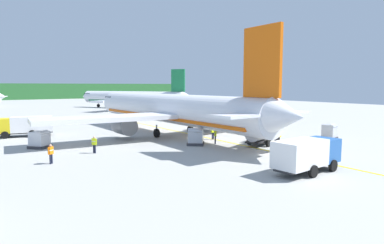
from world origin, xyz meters
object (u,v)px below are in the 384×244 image
(crew_supervisor, at_px, (215,135))
(service_truck_baggage, at_px, (24,125))
(cargo_container_near, at_px, (40,140))
(cargo_container_far, at_px, (330,132))
(crew_loader_right, at_px, (51,152))
(service_truck_catering, at_px, (307,153))
(crew_marshaller, at_px, (94,143))
(airliner_mid_apron, at_px, (133,98))
(crew_loader_left, at_px, (213,131))
(service_truck_fuel, at_px, (263,132))
(airliner_foreground, at_px, (170,109))
(cargo_container_mid, at_px, (196,137))

(crew_supervisor, bearing_deg, service_truck_baggage, 132.80)
(cargo_container_near, relative_size, cargo_container_far, 1.28)
(crew_loader_right, distance_m, crew_supervisor, 17.27)
(service_truck_catering, relative_size, crew_marshaller, 3.75)
(airliner_mid_apron, height_order, crew_loader_right, airliner_mid_apron)
(crew_loader_left, bearing_deg, service_truck_fuel, -66.72)
(airliner_foreground, distance_m, crew_loader_left, 7.01)
(service_truck_fuel, height_order, cargo_container_mid, service_truck_fuel)
(crew_loader_left, relative_size, crew_loader_right, 1.03)
(service_truck_baggage, height_order, service_truck_catering, service_truck_baggage)
(service_truck_fuel, xyz_separation_m, crew_supervisor, (-4.25, 3.17, -0.34))
(cargo_container_far, distance_m, crew_marshaller, 27.47)
(airliner_mid_apron, distance_m, service_truck_fuel, 63.12)
(airliner_mid_apron, relative_size, service_truck_baggage, 4.94)
(cargo_container_near, bearing_deg, service_truck_fuel, -28.85)
(service_truck_fuel, bearing_deg, service_truck_baggage, 134.65)
(airliner_foreground, distance_m, service_truck_catering, 22.54)
(service_truck_catering, distance_m, crew_supervisor, 13.74)
(airliner_mid_apron, xyz_separation_m, cargo_container_far, (-3.20, -63.93, -2.17))
(cargo_container_mid, bearing_deg, crew_marshaller, 170.22)
(airliner_foreground, relative_size, crew_loader_right, 25.16)
(service_truck_baggage, bearing_deg, crew_loader_left, -39.83)
(crew_loader_left, bearing_deg, cargo_container_near, 162.84)
(airliner_foreground, distance_m, service_truck_fuel, 13.10)
(service_truck_baggage, xyz_separation_m, cargo_container_near, (0.09, -9.75, -0.60))
(service_truck_fuel, xyz_separation_m, cargo_container_near, (-20.95, 11.54, -0.52))
(service_truck_fuel, relative_size, cargo_container_near, 2.31)
(crew_loader_right, bearing_deg, cargo_container_near, 86.02)
(service_truck_catering, bearing_deg, crew_marshaller, 123.95)
(crew_loader_left, xyz_separation_m, crew_supervisor, (-1.74, -2.67, 0.05))
(cargo_container_far, bearing_deg, crew_loader_right, 170.00)
(cargo_container_near, bearing_deg, crew_loader_left, -17.16)
(service_truck_fuel, bearing_deg, service_truck_catering, -120.96)
(cargo_container_far, distance_m, crew_loader_right, 31.24)
(crew_supervisor, bearing_deg, crew_loader_right, 179.42)
(service_truck_fuel, xyz_separation_m, crew_loader_right, (-21.52, 3.35, -0.42))
(crew_marshaller, bearing_deg, crew_loader_left, 0.56)
(airliner_mid_apron, xyz_separation_m, crew_marshaller, (-29.54, -56.15, -2.11))
(airliner_foreground, bearing_deg, cargo_container_near, -178.36)
(cargo_container_near, bearing_deg, service_truck_baggage, 90.51)
(airliner_foreground, xyz_separation_m, service_truck_baggage, (-16.16, 9.29, -1.92))
(service_truck_baggage, bearing_deg, crew_marshaller, -75.82)
(cargo_container_mid, relative_size, crew_loader_left, 1.47)
(airliner_foreground, xyz_separation_m, crew_loader_left, (2.36, -6.15, -2.39))
(cargo_container_mid, distance_m, crew_supervisor, 2.31)
(crew_loader_right, bearing_deg, crew_marshaller, 28.06)
(cargo_container_far, bearing_deg, crew_loader_left, 146.02)
(service_truck_catering, xyz_separation_m, crew_loader_right, (-15.27, 13.76, -0.48))
(airliner_foreground, height_order, cargo_container_near, airliner_foreground)
(service_truck_catering, height_order, crew_marshaller, service_truck_catering)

